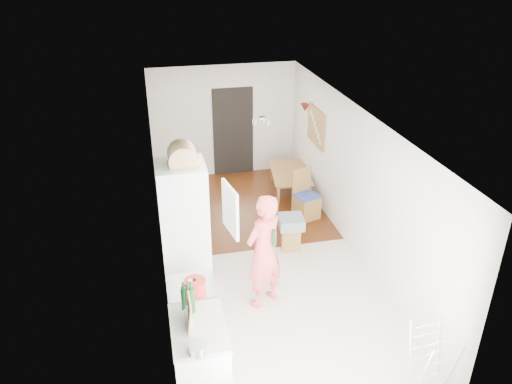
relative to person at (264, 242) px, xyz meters
name	(u,v)px	position (x,y,z in m)	size (l,w,h in m)	color
room_shell	(260,190)	(0.21, 1.18, 0.21)	(3.20, 7.00, 2.50)	silver
floor	(259,256)	(0.21, 1.18, -1.04)	(3.20, 7.00, 0.01)	beige
wood_floor_overlay	(239,206)	(0.21, 3.03, -1.03)	(3.20, 3.30, 0.01)	#602C0C
sage_wall_panel	(162,233)	(-1.38, -0.82, 0.81)	(0.02, 3.00, 1.30)	slate
tile_splashback	(171,313)	(-1.37, -1.37, 0.11)	(0.02, 1.90, 0.50)	black
doorway_recess	(233,132)	(0.41, 4.66, -0.04)	(0.90, 0.04, 2.00)	black
base_cabinet	(200,358)	(-1.09, -1.37, -0.61)	(0.60, 0.90, 0.86)	white
worktop	(198,328)	(-1.09, -1.37, -0.15)	(0.62, 0.92, 0.06)	beige
range_cooker	(193,316)	(-1.09, -0.62, -0.60)	(0.60, 0.60, 0.88)	white
cooker_top	(191,287)	(-1.09, -0.62, -0.14)	(0.60, 0.60, 0.04)	#BDBDBF
fridge_housing	(185,234)	(-1.06, 0.40, 0.04)	(0.66, 0.66, 2.15)	white
fridge_door	(230,210)	(-0.45, 0.10, 0.51)	(0.56, 0.04, 0.70)	white
fridge_interior	(205,202)	(-0.75, 0.40, 0.51)	(0.02, 0.52, 0.66)	white
pinboard	(316,127)	(1.79, 3.08, 0.51)	(0.03, 0.90, 0.70)	#AF774E
pinboard_frame	(316,127)	(1.78, 3.08, 0.51)	(0.01, 0.94, 0.74)	olive
wall_sconce	(305,107)	(1.75, 3.73, 0.71)	(0.18, 0.18, 0.16)	maroon
person	(264,242)	(0.00, 0.00, 0.00)	(0.76, 0.50, 2.08)	#F1575A
dining_table	(291,184)	(1.41, 3.39, -0.83)	(1.18, 0.66, 0.42)	olive
dining_chair	(307,195)	(1.39, 2.29, -0.55)	(0.41, 0.41, 0.97)	olive
stool	(291,237)	(0.80, 1.32, -0.83)	(0.32, 0.32, 0.42)	olive
grey_drape	(291,222)	(0.80, 1.33, -0.53)	(0.42, 0.42, 0.19)	gray
drying_rack	(432,357)	(1.59, -1.89, -0.65)	(0.39, 0.36, 0.77)	white
bread_bin	(182,157)	(-1.02, 0.37, 1.22)	(0.41, 0.38, 0.21)	tan
red_casserole	(195,286)	(-1.05, -0.73, -0.04)	(0.27, 0.27, 0.16)	red
steel_pan	(198,348)	(-1.13, -1.76, -0.07)	(0.20, 0.20, 0.10)	#BDBDBF
held_bottle	(274,238)	(0.11, -0.11, 0.11)	(0.06, 0.06, 0.27)	#154019
bottle_a	(192,300)	(-1.12, -1.11, 0.05)	(0.08, 0.08, 0.33)	#154019
bottle_b	(184,298)	(-1.20, -1.04, 0.03)	(0.07, 0.07, 0.30)	#154019
bottle_c	(188,318)	(-1.19, -1.33, -0.01)	(0.09, 0.09, 0.21)	silver
pepper_mill_front	(192,302)	(-1.12, -1.06, -0.01)	(0.06, 0.06, 0.21)	tan
pepper_mill_back	(190,290)	(-1.12, -0.84, -0.01)	(0.06, 0.06, 0.21)	tan
chopping_boards	(188,313)	(-1.18, -1.35, 0.06)	(0.04, 0.27, 0.36)	tan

